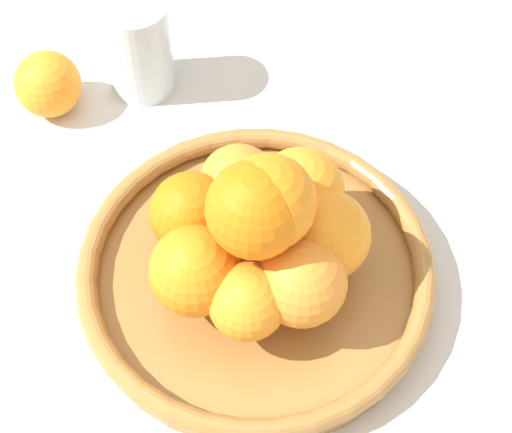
{
  "coord_description": "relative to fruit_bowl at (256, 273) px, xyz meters",
  "views": [
    {
      "loc": [
        0.25,
        -0.31,
        0.69
      ],
      "look_at": [
        0.0,
        0.0,
        0.11
      ],
      "focal_mm": 60.0,
      "sensor_mm": 36.0,
      "label": 1
    }
  ],
  "objects": [
    {
      "name": "orange_pile",
      "position": [
        0.0,
        0.0,
        0.07
      ],
      "size": [
        0.19,
        0.2,
        0.14
      ],
      "color": "orange",
      "rests_on": "fruit_bowl"
    },
    {
      "name": "stray_orange",
      "position": [
        -0.31,
        0.04,
        0.02
      ],
      "size": [
        0.07,
        0.07,
        0.07
      ],
      "primitive_type": "sphere",
      "color": "orange",
      "rests_on": "ground_plane"
    },
    {
      "name": "ground_plane",
      "position": [
        0.0,
        0.0,
        -0.02
      ],
      "size": [
        4.0,
        4.0,
        0.0
      ],
      "primitive_type": "plane",
      "color": "beige"
    },
    {
      "name": "drinking_glass",
      "position": [
        -0.25,
        0.12,
        0.04
      ],
      "size": [
        0.07,
        0.07,
        0.11
      ],
      "primitive_type": "cylinder",
      "color": "silver",
      "rests_on": "ground_plane"
    },
    {
      "name": "fruit_bowl",
      "position": [
        0.0,
        0.0,
        0.0
      ],
      "size": [
        0.32,
        0.32,
        0.04
      ],
      "color": "#A57238",
      "rests_on": "ground_plane"
    }
  ]
}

